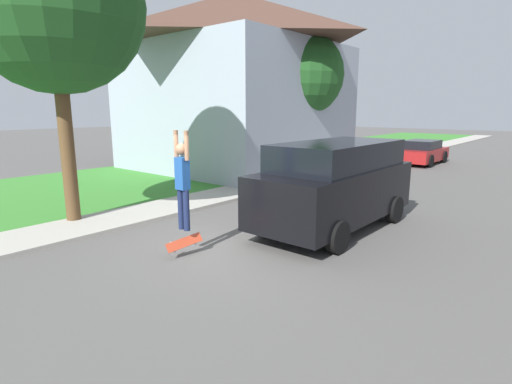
# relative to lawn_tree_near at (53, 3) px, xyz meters

# --- Properties ---
(ground_plane) EXTENTS (120.00, 120.00, 0.00)m
(ground_plane) POSITION_rel_lawn_tree_near_xyz_m (4.29, 1.19, -5.53)
(ground_plane) COLOR #54514F
(lawn) EXTENTS (10.00, 80.00, 0.08)m
(lawn) POSITION_rel_lawn_tree_near_xyz_m (-3.71, 7.19, -5.49)
(lawn) COLOR #387F2D
(lawn) RESTS_ON ground_plane
(sidewalk) EXTENTS (1.80, 80.00, 0.10)m
(sidewalk) POSITION_rel_lawn_tree_near_xyz_m (0.69, 7.19, -5.48)
(sidewalk) COLOR #ADA89E
(sidewalk) RESTS_ON ground_plane
(house) EXTENTS (9.92, 9.45, 8.47)m
(house) POSITION_rel_lawn_tree_near_xyz_m (-3.76, 10.41, -1.06)
(house) COLOR #99A3B2
(house) RESTS_ON lawn
(lawn_tree_near) EXTENTS (4.40, 4.40, 7.67)m
(lawn_tree_near) POSITION_rel_lawn_tree_near_xyz_m (0.00, 0.00, 0.00)
(lawn_tree_near) COLOR brown
(lawn_tree_near) RESTS_ON lawn
(lawn_tree_far) EXTENTS (3.92, 3.92, 6.46)m
(lawn_tree_far) POSITION_rel_lawn_tree_near_xyz_m (-0.25, 11.11, -0.98)
(lawn_tree_far) COLOR brown
(lawn_tree_far) RESTS_ON lawn
(suv_parked) EXTENTS (2.17, 5.01, 2.21)m
(suv_parked) POSITION_rel_lawn_tree_near_xyz_m (5.60, 4.09, -4.35)
(suv_parked) COLOR black
(suv_parked) RESTS_ON ground_plane
(car_down_street) EXTENTS (1.88, 4.11, 1.32)m
(car_down_street) POSITION_rel_lawn_tree_near_xyz_m (3.15, 18.29, -4.88)
(car_down_street) COLOR maroon
(car_down_street) RESTS_ON ground_plane
(skateboarder) EXTENTS (0.41, 0.24, 2.05)m
(skateboarder) POSITION_rel_lawn_tree_near_xyz_m (4.16, 0.37, -3.92)
(skateboarder) COLOR #192347
(skateboarder) RESTS_ON ground_plane
(skateboard) EXTENTS (0.30, 0.79, 0.30)m
(skateboard) POSITION_rel_lawn_tree_near_xyz_m (4.22, 0.30, -5.24)
(skateboard) COLOR #B73D23
(skateboard) RESTS_ON ground_plane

